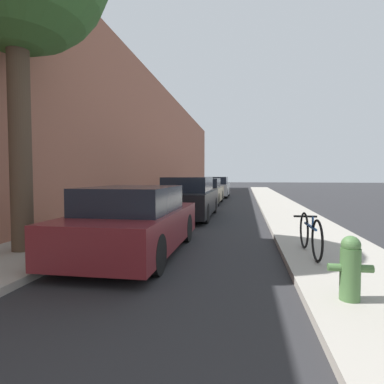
% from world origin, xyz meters
% --- Properties ---
extents(ground_plane, '(120.00, 120.00, 0.00)m').
position_xyz_m(ground_plane, '(0.00, 16.00, 0.00)').
color(ground_plane, '#28282B').
extents(sidewalk_left, '(2.00, 52.00, 0.12)m').
position_xyz_m(sidewalk_left, '(-2.90, 16.00, 0.06)').
color(sidewalk_left, '#9E998E').
rests_on(sidewalk_left, ground).
extents(sidewalk_right, '(2.00, 52.00, 0.12)m').
position_xyz_m(sidewalk_right, '(2.90, 16.00, 0.06)').
color(sidewalk_right, '#9E998E').
rests_on(sidewalk_right, ground).
extents(building_facade_left, '(0.70, 52.00, 7.16)m').
position_xyz_m(building_facade_left, '(-4.25, 16.00, 3.58)').
color(building_facade_left, '#9E604C').
rests_on(building_facade_left, ground).
extents(parked_car_maroon, '(1.78, 4.15, 1.35)m').
position_xyz_m(parked_car_maroon, '(-0.97, 7.66, 0.65)').
color(parked_car_maroon, black).
rests_on(parked_car_maroon, ground).
extents(parked_car_black, '(1.75, 4.68, 1.50)m').
position_xyz_m(parked_car_black, '(-0.86, 13.34, 0.71)').
color(parked_car_black, black).
rests_on(parked_car_black, ground).
extents(parked_car_champagne, '(1.80, 4.49, 1.40)m').
position_xyz_m(parked_car_champagne, '(-1.00, 19.12, 0.68)').
color(parked_car_champagne, black).
rests_on(parked_car_champagne, ground).
extents(parked_car_silver, '(1.82, 4.08, 1.46)m').
position_xyz_m(parked_car_silver, '(-0.87, 24.69, 0.70)').
color(parked_car_silver, black).
rests_on(parked_car_silver, ground).
extents(fire_hydrant, '(0.49, 0.23, 0.75)m').
position_xyz_m(fire_hydrant, '(2.40, 5.52, 0.51)').
color(fire_hydrant, '#47703D').
rests_on(fire_hydrant, sidewalk_right).
extents(bicycle, '(0.44, 1.75, 0.72)m').
position_xyz_m(bicycle, '(2.38, 7.71, 0.49)').
color(bicycle, black).
rests_on(bicycle, sidewalk_right).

